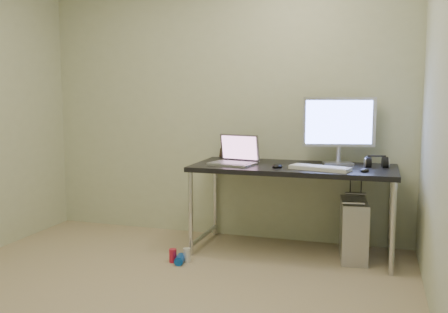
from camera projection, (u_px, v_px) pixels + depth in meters
floor at (141, 307)px, 3.17m from camera, size 3.50×3.50×0.00m
wall_back at (223, 104)px, 4.68m from camera, size 3.50×0.02×2.50m
desk at (293, 174)px, 4.19m from camera, size 1.68×0.73×0.75m
tower_computer at (353, 230)px, 4.08m from camera, size 0.26×0.49×0.52m
cable_a at (350, 202)px, 4.39m from camera, size 0.01×0.16×0.69m
cable_b at (360, 206)px, 4.34m from camera, size 0.02×0.11×0.71m
can_red at (173, 256)px, 4.01m from camera, size 0.07×0.07×0.11m
can_white at (187, 255)px, 4.01m from camera, size 0.08×0.08×0.11m
can_blue at (180, 259)px, 3.97m from camera, size 0.10×0.14×0.07m
laptop at (235, 157)px, 4.26m from camera, size 0.41×0.36×0.25m
monitor at (339, 125)px, 4.22m from camera, size 0.60×0.23×0.57m
keyboard at (320, 168)px, 3.93m from camera, size 0.50×0.27×0.03m
mouse_right at (365, 169)px, 3.84m from camera, size 0.08×0.12×0.04m
mouse_left at (277, 165)px, 4.06m from camera, size 0.10×0.14×0.04m
headphones at (376, 163)px, 4.09m from camera, size 0.19×0.12×0.12m
picture_frame at (232, 147)px, 4.67m from camera, size 0.26×0.14×0.20m
webcam at (250, 151)px, 4.56m from camera, size 0.04×0.03×0.11m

